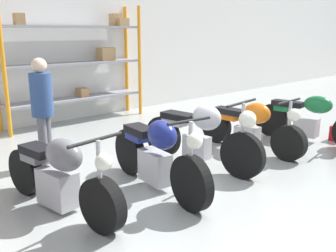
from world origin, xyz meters
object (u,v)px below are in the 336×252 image
(shelving_rack, at_px, (80,59))
(person_browsing, at_px, (42,105))
(motorcycle_grey, at_px, (59,176))
(motorcycle_blue, at_px, (157,155))
(motorcycle_silver, at_px, (201,134))
(motorcycle_green, at_px, (311,119))
(motorcycle_orange, at_px, (251,126))

(shelving_rack, bearing_deg, person_browsing, -129.59)
(shelving_rack, relative_size, motorcycle_grey, 1.59)
(shelving_rack, height_order, motorcycle_blue, shelving_rack)
(motorcycle_grey, height_order, motorcycle_silver, motorcycle_silver)
(motorcycle_silver, relative_size, motorcycle_green, 1.02)
(motorcycle_blue, bearing_deg, shelving_rack, 169.96)
(person_browsing, bearing_deg, motorcycle_orange, -162.90)
(motorcycle_silver, relative_size, person_browsing, 1.30)
(motorcycle_silver, bearing_deg, motorcycle_grey, -99.02)
(motorcycle_grey, bearing_deg, person_browsing, 153.41)
(motorcycle_grey, xyz_separation_m, motorcycle_orange, (3.47, -0.08, 0.00))
(motorcycle_silver, height_order, motorcycle_orange, motorcycle_silver)
(motorcycle_blue, distance_m, motorcycle_orange, 2.27)
(shelving_rack, height_order, motorcycle_green, shelving_rack)
(motorcycle_orange, height_order, motorcycle_green, motorcycle_green)
(person_browsing, bearing_deg, motorcycle_silver, -176.48)
(motorcycle_silver, distance_m, person_browsing, 2.39)
(motorcycle_grey, xyz_separation_m, motorcycle_blue, (1.20, -0.29, 0.05))
(motorcycle_grey, distance_m, motorcycle_silver, 2.26)
(motorcycle_blue, relative_size, motorcycle_silver, 0.97)
(motorcycle_blue, height_order, motorcycle_orange, motorcycle_blue)
(shelving_rack, height_order, motorcycle_grey, shelving_rack)
(motorcycle_blue, distance_m, motorcycle_green, 3.51)
(shelving_rack, xyz_separation_m, motorcycle_orange, (1.03, -3.91, -0.97))
(motorcycle_grey, xyz_separation_m, motorcycle_silver, (2.26, -0.07, 0.09))
(motorcycle_silver, xyz_separation_m, motorcycle_green, (2.44, -0.45, -0.07))
(motorcycle_grey, xyz_separation_m, person_browsing, (0.50, 1.49, 0.54))
(motorcycle_silver, bearing_deg, motorcycle_green, 72.17)
(shelving_rack, xyz_separation_m, motorcycle_silver, (-0.18, -3.90, -0.89))
(person_browsing, bearing_deg, motorcycle_blue, 156.70)
(motorcycle_silver, distance_m, motorcycle_green, 2.49)
(shelving_rack, distance_m, motorcycle_orange, 4.16)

